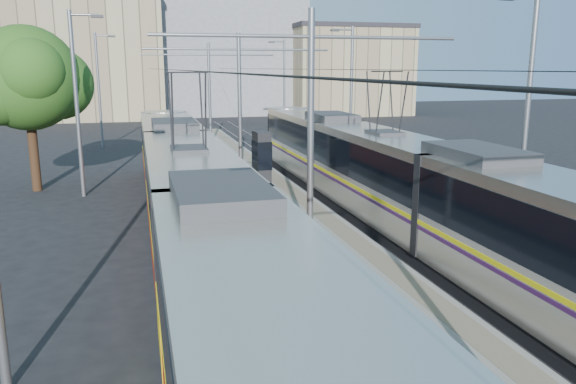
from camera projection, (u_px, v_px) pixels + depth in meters
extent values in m
cube|color=gray|center=(253.00, 188.00, 26.03)|extent=(4.00, 50.00, 0.30)
cube|color=gray|center=(221.00, 187.00, 25.63)|extent=(0.70, 50.00, 0.01)
cube|color=gray|center=(283.00, 183.00, 26.36)|extent=(0.70, 50.00, 0.01)
cube|color=gray|center=(158.00, 197.00, 24.97)|extent=(0.07, 70.00, 0.03)
cube|color=gray|center=(190.00, 195.00, 25.33)|extent=(0.07, 70.00, 0.03)
cube|color=gray|center=(312.00, 188.00, 26.79)|extent=(0.07, 70.00, 0.03)
cube|color=gray|center=(340.00, 186.00, 27.15)|extent=(0.07, 70.00, 0.03)
cube|color=black|center=(193.00, 253.00, 16.79)|extent=(2.30, 31.32, 0.40)
cube|color=beige|center=(191.00, 200.00, 16.43)|extent=(2.40, 29.72, 2.90)
cube|color=black|center=(190.00, 183.00, 16.32)|extent=(2.43, 29.72, 1.30)
cube|color=#D8C40B|center=(191.00, 213.00, 16.52)|extent=(2.43, 29.72, 0.12)
cube|color=red|center=(192.00, 229.00, 16.63)|extent=(2.42, 29.72, 1.10)
cube|color=#2D2D30|center=(189.00, 145.00, 16.08)|extent=(1.68, 3.00, 0.30)
cube|color=black|center=(382.00, 217.00, 20.88)|extent=(2.30, 28.50, 0.40)
cube|color=#AFA9A0|center=(383.00, 173.00, 20.52)|extent=(2.40, 26.90, 2.90)
cube|color=black|center=(384.00, 160.00, 20.41)|extent=(2.43, 26.90, 1.30)
cube|color=#D7C90B|center=(383.00, 184.00, 20.61)|extent=(2.43, 26.90, 0.12)
cube|color=#341240|center=(383.00, 188.00, 20.64)|extent=(2.43, 26.90, 0.10)
cube|color=#2D2D30|center=(385.00, 130.00, 20.17)|extent=(1.68, 3.00, 0.30)
cylinder|color=slate|center=(311.00, 130.00, 16.75)|extent=(0.20, 0.20, 7.00)
cylinder|color=slate|center=(311.00, 37.00, 16.16)|extent=(9.20, 0.10, 0.10)
cylinder|color=slate|center=(240.00, 105.00, 28.07)|extent=(0.20, 0.20, 7.00)
cylinder|color=slate|center=(239.00, 49.00, 27.48)|extent=(9.20, 0.10, 0.10)
cylinder|color=slate|center=(210.00, 94.00, 39.39)|extent=(0.20, 0.20, 7.00)
cylinder|color=slate|center=(208.00, 55.00, 38.80)|extent=(9.20, 0.10, 0.10)
cylinder|color=black|center=(168.00, 70.00, 23.95)|extent=(0.02, 70.00, 0.02)
cylinder|color=black|center=(328.00, 69.00, 25.77)|extent=(0.02, 70.00, 0.02)
cylinder|color=slate|center=(77.00, 106.00, 24.25)|extent=(0.18, 0.18, 8.00)
cube|color=#2D2D30|center=(97.00, 16.00, 23.71)|extent=(0.50, 0.22, 0.12)
cylinder|color=slate|center=(99.00, 91.00, 39.34)|extent=(0.18, 0.18, 8.00)
cube|color=#2D2D30|center=(112.00, 36.00, 38.81)|extent=(0.50, 0.22, 0.12)
cylinder|color=slate|center=(527.00, 118.00, 18.60)|extent=(0.18, 0.18, 8.00)
cylinder|color=slate|center=(351.00, 95.00, 33.69)|extent=(0.18, 0.18, 8.00)
cube|color=#2D2D30|center=(335.00, 30.00, 32.60)|extent=(0.50, 0.22, 0.12)
cylinder|color=slate|center=(284.00, 87.00, 48.78)|extent=(0.18, 0.18, 8.00)
cube|color=#2D2D30|center=(272.00, 42.00, 47.69)|extent=(0.50, 0.22, 0.12)
cube|color=black|center=(262.00, 158.00, 25.96)|extent=(0.70, 1.10, 2.47)
cube|color=black|center=(262.00, 155.00, 25.93)|extent=(0.74, 1.15, 1.29)
cylinder|color=#382314|center=(34.00, 158.00, 25.93)|extent=(0.43, 0.43, 3.12)
sphere|color=#1E4814|center=(26.00, 78.00, 25.15)|extent=(4.68, 4.68, 4.68)
sphere|color=#1E4814|center=(57.00, 84.00, 26.24)|extent=(3.31, 3.31, 3.31)
cube|color=tan|center=(88.00, 60.00, 62.70)|extent=(16.00, 12.00, 12.92)
cube|color=gray|center=(225.00, 54.00, 70.32)|extent=(18.00, 14.00, 14.62)
cube|color=tan|center=(346.00, 72.00, 68.67)|extent=(14.00, 10.00, 10.12)
cube|color=#262328|center=(347.00, 27.00, 67.52)|extent=(14.28, 10.20, 0.50)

